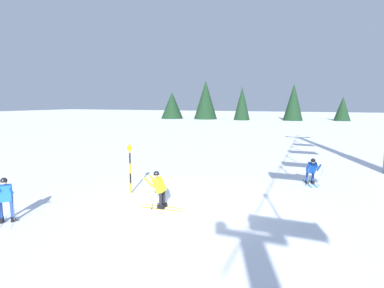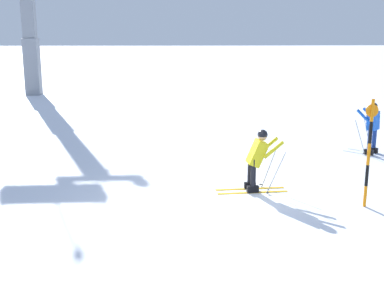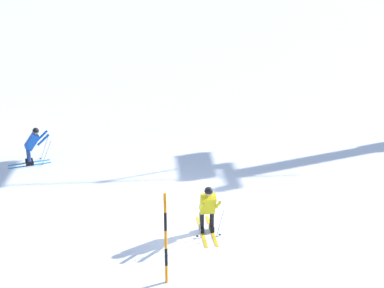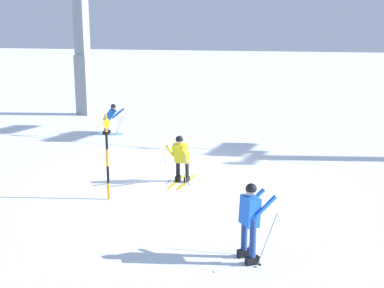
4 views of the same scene
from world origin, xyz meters
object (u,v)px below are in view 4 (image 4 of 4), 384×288
object	(u,v)px
skier_carving_main	(181,156)
skier_distant_downhill	(110,117)
trail_marker_pole	(107,155)
lift_tower_near	(82,35)
skier_distant_uphill	(250,217)

from	to	relation	value
skier_carving_main	skier_distant_downhill	distance (m)	8.28
skier_carving_main	trail_marker_pole	distance (m)	2.54
lift_tower_near	trail_marker_pole	xyz separation A→B (m)	(9.20, -12.27, -3.22)
lift_tower_near	skier_distant_downhill	bearing A→B (deg)	-45.07
skier_carving_main	skier_distant_uphill	world-z (taller)	skier_distant_uphill
skier_carving_main	lift_tower_near	xyz separation A→B (m)	(-10.44, 10.10, 3.64)
skier_carving_main	skier_distant_downhill	size ratio (longest dim) A/B	1.01
lift_tower_near	trail_marker_pole	world-z (taller)	lift_tower_near
trail_marker_pole	skier_distant_downhill	bearing A→B (deg)	121.36
skier_distant_uphill	skier_distant_downhill	world-z (taller)	skier_distant_uphill
lift_tower_near	skier_distant_downhill	world-z (taller)	lift_tower_near
skier_distant_uphill	skier_carving_main	bearing A→B (deg)	128.06
skier_carving_main	trail_marker_pole	size ratio (longest dim) A/B	0.73
lift_tower_near	skier_distant_downhill	size ratio (longest dim) A/B	6.28
trail_marker_pole	skier_distant_uphill	distance (m)	5.11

